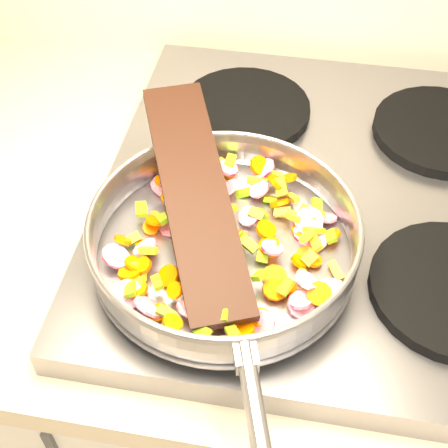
# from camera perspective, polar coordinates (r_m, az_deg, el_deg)

# --- Properties ---
(cooktop) EXTENTS (0.60, 0.60, 0.04)m
(cooktop) POSITION_cam_1_polar(r_m,az_deg,el_deg) (0.84, 9.91, 2.00)
(cooktop) COLOR #939399
(cooktop) RESTS_ON counter_top
(grate_fl) EXTENTS (0.19, 0.19, 0.02)m
(grate_fl) POSITION_cam_1_polar(r_m,az_deg,el_deg) (0.73, -1.43, -2.85)
(grate_fl) COLOR black
(grate_fl) RESTS_ON cooktop
(grate_bl) EXTENTS (0.19, 0.19, 0.02)m
(grate_bl) POSITION_cam_1_polar(r_m,az_deg,el_deg) (0.93, 1.94, 10.46)
(grate_bl) COLOR black
(grate_bl) RESTS_ON cooktop
(grate_br) EXTENTS (0.19, 0.19, 0.02)m
(grate_br) POSITION_cam_1_polar(r_m,az_deg,el_deg) (0.94, 19.21, 8.07)
(grate_br) COLOR black
(grate_br) RESTS_ON cooktop
(saute_pan) EXTENTS (0.34, 0.50, 0.06)m
(saute_pan) POSITION_cam_1_polar(r_m,az_deg,el_deg) (0.70, 0.02, -1.19)
(saute_pan) COLOR #9E9EA5
(saute_pan) RESTS_ON grate_fl
(vegetable_heap) EXTENTS (0.28, 0.28, 0.05)m
(vegetable_heap) POSITION_cam_1_polar(r_m,az_deg,el_deg) (0.71, 0.08, -1.56)
(vegetable_heap) COLOR #FC6200
(vegetable_heap) RESTS_ON saute_pan
(wooden_spatula) EXTENTS (0.19, 0.32, 0.08)m
(wooden_spatula) POSITION_cam_1_polar(r_m,az_deg,el_deg) (0.70, -2.63, 2.68)
(wooden_spatula) COLOR black
(wooden_spatula) RESTS_ON saute_pan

